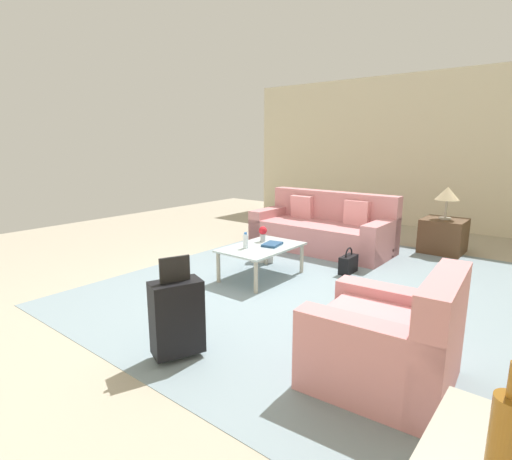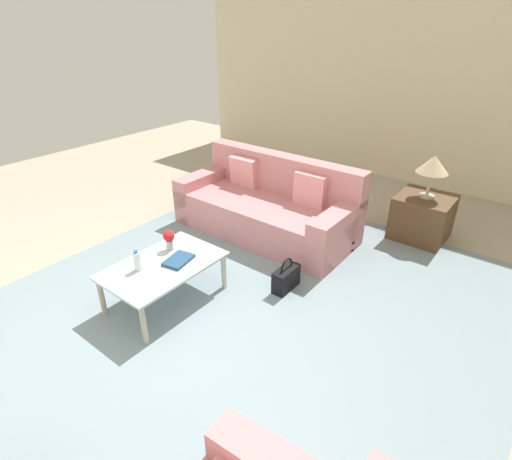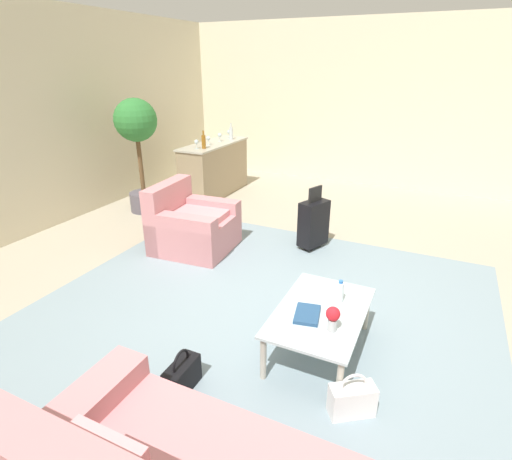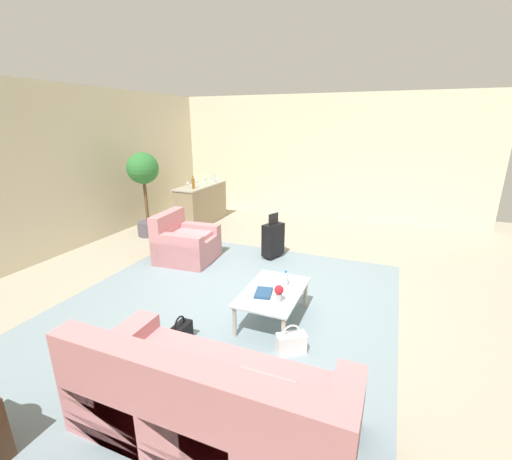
{
  "view_description": "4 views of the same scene",
  "coord_description": "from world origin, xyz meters",
  "views": [
    {
      "loc": [
        3.51,
        2.54,
        1.7
      ],
      "look_at": [
        -0.08,
        -0.34,
        0.71
      ],
      "focal_mm": 28.0,
      "sensor_mm": 36.0,
      "label": 1
    },
    {
      "loc": [
        1.52,
        2.09,
        2.43
      ],
      "look_at": [
        -0.96,
        0.15,
        0.75
      ],
      "focal_mm": 28.0,
      "sensor_mm": 36.0,
      "label": 2
    },
    {
      "loc": [
        -3.14,
        -1.2,
        2.31
      ],
      "look_at": [
        -0.22,
        0.18,
        0.95
      ],
      "focal_mm": 28.0,
      "sensor_mm": 36.0,
      "label": 3
    },
    {
      "loc": [
        -4.02,
        -1.74,
        2.43
      ],
      "look_at": [
        0.01,
        -0.11,
        1.04
      ],
      "focal_mm": 24.0,
      "sensor_mm": 36.0,
      "label": 4
    }
  ],
  "objects": [
    {
      "name": "bar_console",
      "position": [
        3.1,
        2.6,
        0.5
      ],
      "size": [
        1.66,
        0.57,
        0.96
      ],
      "color": "#937F60",
      "rests_on": "ground"
    },
    {
      "name": "wine_bottle_clear",
      "position": [
        3.57,
        2.49,
        1.08
      ],
      "size": [
        0.07,
        0.07,
        0.3
      ],
      "color": "silver",
      "rests_on": "bar_console"
    },
    {
      "name": "couch",
      "position": [
        -2.2,
        -0.6,
        0.31
      ],
      "size": [
        0.99,
        2.25,
        0.93
      ],
      "color": "#C67F84",
      "rests_on": "ground"
    },
    {
      "name": "wine_glass_left_of_centre",
      "position": [
        2.91,
        2.59,
        1.07
      ],
      "size": [
        0.08,
        0.08,
        0.15
      ],
      "color": "silver",
      "rests_on": "bar_console"
    },
    {
      "name": "water_bottle",
      "position": [
        -0.2,
        -0.6,
        0.51
      ],
      "size": [
        0.06,
        0.06,
        0.2
      ],
      "color": "silver",
      "rests_on": "coffee_table"
    },
    {
      "name": "suitcase_black",
      "position": [
        1.6,
        0.2,
        0.36
      ],
      "size": [
        0.45,
        0.35,
        0.85
      ],
      "color": "black",
      "rests_on": "ground"
    },
    {
      "name": "wall_right",
      "position": [
        5.06,
        0.0,
        1.55
      ],
      "size": [
        0.12,
        8.0,
        3.1
      ],
      "primitive_type": "cube",
      "color": "beige",
      "rests_on": "ground"
    },
    {
      "name": "handbag_white",
      "position": [
        -0.94,
        -0.91,
        0.13
      ],
      "size": [
        0.3,
        0.34,
        0.36
      ],
      "color": "white",
      "rests_on": "ground"
    },
    {
      "name": "coffee_table",
      "position": [
        -0.4,
        -0.5,
        0.37
      ],
      "size": [
        1.09,
        0.7,
        0.42
      ],
      "color": "silver",
      "rests_on": "ground"
    },
    {
      "name": "wine_glass_leftmost",
      "position": [
        2.53,
        2.59,
        1.07
      ],
      "size": [
        0.08,
        0.08,
        0.15
      ],
      "color": "silver",
      "rests_on": "bar_console"
    },
    {
      "name": "flower_vase",
      "position": [
        -0.62,
        -0.65,
        0.54
      ],
      "size": [
        0.11,
        0.11,
        0.21
      ],
      "color": "#B2B7BC",
      "rests_on": "coffee_table"
    },
    {
      "name": "handbag_black",
      "position": [
        -1.26,
        0.3,
        0.13
      ],
      "size": [
        0.32,
        0.14,
        0.36
      ],
      "color": "black",
      "rests_on": "ground"
    },
    {
      "name": "armchair",
      "position": [
        0.89,
        1.67,
        0.3
      ],
      "size": [
        0.98,
        1.02,
        0.87
      ],
      "color": "#C67F84",
      "rests_on": "ground"
    },
    {
      "name": "wine_bottle_amber",
      "position": [
        2.61,
        2.49,
        1.08
      ],
      "size": [
        0.07,
        0.07,
        0.3
      ],
      "color": "brown",
      "rests_on": "bar_console"
    },
    {
      "name": "area_rug",
      "position": [
        -0.6,
        0.2,
        0.0
      ],
      "size": [
        5.2,
        4.4,
        0.01
      ],
      "primitive_type": "cube",
      "color": "gray",
      "rests_on": "ground"
    },
    {
      "name": "coffee_table_book",
      "position": [
        -0.52,
        -0.42,
        0.43
      ],
      "size": [
        0.31,
        0.25,
        0.03
      ],
      "primitive_type": "cube",
      "rotation": [
        0.0,
        0.0,
        0.2
      ],
      "color": "navy",
      "rests_on": "coffee_table"
    },
    {
      "name": "wall_back",
      "position": [
        0.0,
        4.06,
        1.55
      ],
      "size": [
        10.24,
        0.12,
        3.1
      ],
      "primitive_type": "cube",
      "color": "beige",
      "rests_on": "ground"
    },
    {
      "name": "wine_glass_rightmost",
      "position": [
        3.67,
        2.59,
        1.07
      ],
      "size": [
        0.08,
        0.08,
        0.15
      ],
      "color": "silver",
      "rests_on": "bar_console"
    },
    {
      "name": "potted_ficus",
      "position": [
        1.8,
        3.2,
        1.22
      ],
      "size": [
        0.66,
        0.66,
        1.82
      ],
      "color": "#514C56",
      "rests_on": "ground"
    },
    {
      "name": "ground_plane",
      "position": [
        0.0,
        0.0,
        0.0
      ],
      "size": [
        12.0,
        12.0,
        0.0
      ],
      "primitive_type": "plane",
      "color": "#A89E89"
    },
    {
      "name": "wine_glass_right_of_centre",
      "position": [
        3.29,
        2.58,
        1.07
      ],
      "size": [
        0.08,
        0.08,
        0.15
      ],
      "color": "silver",
      "rests_on": "bar_console"
    }
  ]
}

